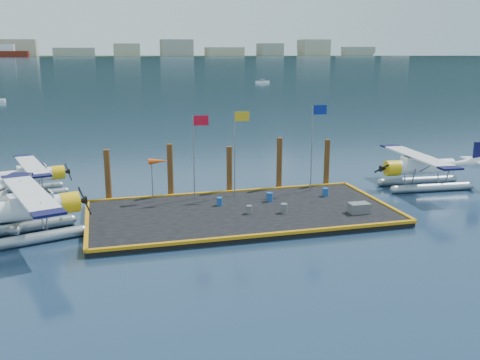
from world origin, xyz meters
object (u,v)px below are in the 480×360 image
(drum_1, at_px, (284,208))
(drum_3, at_px, (249,210))
(seaplane_c, at_px, (27,178))
(piling_4, at_px, (327,164))
(crate, at_px, (359,208))
(windsock, at_px, (158,162))
(flagpole_red, at_px, (196,144))
(piling_0, at_px, (108,177))
(flagpole_yellow, at_px, (237,141))
(seaplane_d, at_px, (421,169))
(drum_4, at_px, (325,192))
(drum_0, at_px, (220,201))
(flagpole_blue, at_px, (315,135))
(piling_1, at_px, (170,172))
(piling_2, at_px, (229,171))
(drum_2, at_px, (270,197))
(piling_3, at_px, (279,165))
(seaplane_a, at_px, (24,212))

(drum_1, height_order, drum_3, drum_1)
(seaplane_c, relative_size, piling_4, 2.25)
(crate, distance_m, windsock, 14.11)
(drum_3, height_order, flagpole_red, flagpole_red)
(piling_0, bearing_deg, seaplane_c, 146.50)
(flagpole_yellow, height_order, piling_0, flagpole_yellow)
(seaplane_d, bearing_deg, drum_4, 103.91)
(crate, bearing_deg, drum_0, 154.57)
(flagpole_blue, height_order, piling_0, flagpole_blue)
(piling_1, bearing_deg, drum_1, -45.01)
(piling_2, bearing_deg, piling_1, 180.00)
(flagpole_yellow, xyz_separation_m, piling_0, (-9.20, 1.60, -2.51))
(drum_2, xyz_separation_m, windsock, (-7.55, 2.10, 2.51))
(piling_2, bearing_deg, seaplane_d, -6.75)
(drum_2, xyz_separation_m, piling_3, (1.98, 3.70, 1.43))
(drum_2, relative_size, windsock, 0.20)
(drum_0, relative_size, flagpole_blue, 0.09)
(piling_2, relative_size, piling_4, 0.95)
(seaplane_a, height_order, drum_1, seaplane_a)
(seaplane_d, bearing_deg, drum_0, 100.33)
(drum_0, xyz_separation_m, piling_0, (-7.35, 3.80, 1.32))
(drum_0, height_order, piling_0, piling_0)
(drum_2, height_order, flagpole_blue, flagpole_blue)
(seaplane_c, height_order, windsock, windsock)
(crate, bearing_deg, flagpole_blue, 96.17)
(piling_3, bearing_deg, windsock, -170.47)
(drum_2, xyz_separation_m, drum_4, (4.40, 0.26, -0.02))
(flagpole_yellow, relative_size, piling_4, 1.55)
(drum_0, xyz_separation_m, drum_4, (8.07, 0.36, 0.02))
(seaplane_c, height_order, drum_4, seaplane_c)
(piling_2, height_order, piling_4, piling_4)
(drum_2, bearing_deg, flagpole_yellow, 130.89)
(drum_3, height_order, drum_4, drum_4)
(seaplane_c, bearing_deg, piling_4, 65.73)
(drum_2, bearing_deg, flagpole_red, 156.42)
(flagpole_yellow, bearing_deg, drum_3, -94.87)
(seaplane_a, height_order, piling_2, piling_2)
(drum_2, distance_m, piling_2, 4.38)
(drum_1, xyz_separation_m, crate, (4.79, -1.27, 0.02))
(seaplane_c, relative_size, drum_3, 16.38)
(seaplane_c, distance_m, piling_2, 15.42)
(seaplane_d, distance_m, piling_3, 11.58)
(drum_3, relative_size, crate, 0.41)
(piling_0, bearing_deg, flagpole_blue, -6.01)
(drum_0, distance_m, drum_4, 8.07)
(seaplane_d, relative_size, piling_0, 2.55)
(piling_4, bearing_deg, piling_1, 180.00)
(drum_3, distance_m, flagpole_yellow, 5.98)
(seaplane_d, xyz_separation_m, drum_4, (-9.00, -1.62, -0.87))
(piling_1, bearing_deg, flagpole_yellow, -18.79)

